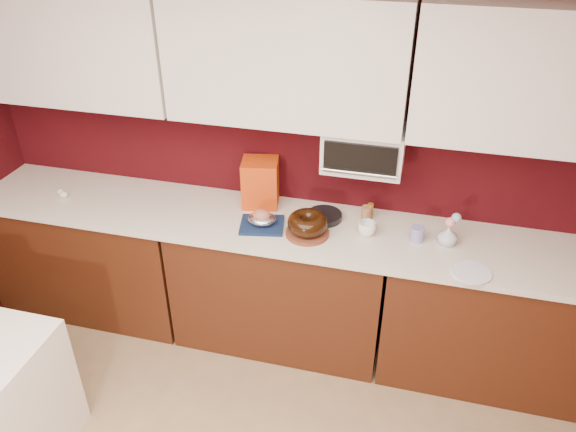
# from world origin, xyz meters

# --- Properties ---
(wall_back) EXTENTS (4.00, 0.02, 2.50)m
(wall_back) POSITION_xyz_m (0.00, 2.25, 1.25)
(wall_back) COLOR #3B080C
(wall_back) RESTS_ON floor
(base_cabinet_left) EXTENTS (1.31, 0.58, 0.86)m
(base_cabinet_left) POSITION_xyz_m (-1.33, 1.94, 0.43)
(base_cabinet_left) COLOR #441E0D
(base_cabinet_left) RESTS_ON floor
(base_cabinet_center) EXTENTS (1.31, 0.58, 0.86)m
(base_cabinet_center) POSITION_xyz_m (0.00, 1.94, 0.43)
(base_cabinet_center) COLOR #441E0D
(base_cabinet_center) RESTS_ON floor
(base_cabinet_right) EXTENTS (1.31, 0.58, 0.86)m
(base_cabinet_right) POSITION_xyz_m (1.33, 1.94, 0.43)
(base_cabinet_right) COLOR #441E0D
(base_cabinet_right) RESTS_ON floor
(countertop) EXTENTS (4.00, 0.62, 0.04)m
(countertop) POSITION_xyz_m (0.00, 1.94, 0.88)
(countertop) COLOR silver
(countertop) RESTS_ON base_cabinet_center
(upper_cabinet_left) EXTENTS (1.31, 0.33, 0.70)m
(upper_cabinet_left) POSITION_xyz_m (-1.33, 2.08, 1.85)
(upper_cabinet_left) COLOR white
(upper_cabinet_left) RESTS_ON wall_back
(upper_cabinet_center) EXTENTS (1.31, 0.33, 0.70)m
(upper_cabinet_center) POSITION_xyz_m (0.00, 2.08, 1.85)
(upper_cabinet_center) COLOR white
(upper_cabinet_center) RESTS_ON wall_back
(upper_cabinet_right) EXTENTS (1.31, 0.33, 0.70)m
(upper_cabinet_right) POSITION_xyz_m (1.33, 2.08, 1.85)
(upper_cabinet_right) COLOR white
(upper_cabinet_right) RESTS_ON wall_back
(toaster_oven) EXTENTS (0.45, 0.30, 0.25)m
(toaster_oven) POSITION_xyz_m (0.45, 2.10, 1.38)
(toaster_oven) COLOR white
(toaster_oven) RESTS_ON upper_cabinet_center
(toaster_oven_door) EXTENTS (0.40, 0.02, 0.18)m
(toaster_oven_door) POSITION_xyz_m (0.45, 1.94, 1.38)
(toaster_oven_door) COLOR black
(toaster_oven_door) RESTS_ON toaster_oven
(toaster_oven_handle) EXTENTS (0.42, 0.02, 0.02)m
(toaster_oven_handle) POSITION_xyz_m (0.45, 1.93, 1.30)
(toaster_oven_handle) COLOR silver
(toaster_oven_handle) RESTS_ON toaster_oven
(cake_base) EXTENTS (0.29, 0.29, 0.02)m
(cake_base) POSITION_xyz_m (0.19, 1.86, 0.91)
(cake_base) COLOR brown
(cake_base) RESTS_ON countertop
(bundt_cake) EXTENTS (0.27, 0.27, 0.10)m
(bundt_cake) POSITION_xyz_m (0.19, 1.86, 0.98)
(bundt_cake) COLOR black
(bundt_cake) RESTS_ON cake_base
(navy_towel) EXTENTS (0.29, 0.26, 0.02)m
(navy_towel) POSITION_xyz_m (-0.10, 1.87, 0.91)
(navy_towel) COLOR #132347
(navy_towel) RESTS_ON countertop
(foil_ham_nest) EXTENTS (0.20, 0.18, 0.06)m
(foil_ham_nest) POSITION_xyz_m (-0.10, 1.87, 0.96)
(foil_ham_nest) COLOR white
(foil_ham_nest) RESTS_ON navy_towel
(roasted_ham) EXTENTS (0.13, 0.11, 0.07)m
(roasted_ham) POSITION_xyz_m (-0.10, 1.87, 0.98)
(roasted_ham) COLOR #BD6C56
(roasted_ham) RESTS_ON foil_ham_nest
(pandoro_box) EXTENTS (0.25, 0.24, 0.30)m
(pandoro_box) POSITION_xyz_m (-0.18, 2.13, 1.05)
(pandoro_box) COLOR #B31F0B
(pandoro_box) RESTS_ON countertop
(dark_pan) EXTENTS (0.24, 0.24, 0.04)m
(dark_pan) POSITION_xyz_m (0.25, 2.05, 0.92)
(dark_pan) COLOR black
(dark_pan) RESTS_ON countertop
(coffee_mug) EXTENTS (0.13, 0.13, 0.10)m
(coffee_mug) POSITION_xyz_m (0.52, 1.94, 0.95)
(coffee_mug) COLOR white
(coffee_mug) RESTS_ON countertop
(blue_jar) EXTENTS (0.09, 0.09, 0.09)m
(blue_jar) POSITION_xyz_m (0.81, 1.95, 0.95)
(blue_jar) COLOR #1B2196
(blue_jar) RESTS_ON countertop
(flower_vase) EXTENTS (0.09, 0.09, 0.13)m
(flower_vase) POSITION_xyz_m (0.97, 1.96, 0.97)
(flower_vase) COLOR silver
(flower_vase) RESTS_ON countertop
(flower_pink) EXTENTS (0.05, 0.05, 0.05)m
(flower_pink) POSITION_xyz_m (0.97, 1.96, 1.05)
(flower_pink) COLOR pink
(flower_pink) RESTS_ON flower_vase
(flower_blue) EXTENTS (0.05, 0.05, 0.05)m
(flower_blue) POSITION_xyz_m (1.00, 1.98, 1.07)
(flower_blue) COLOR #87B4D9
(flower_blue) RESTS_ON flower_vase
(china_plate) EXTENTS (0.27, 0.27, 0.01)m
(china_plate) POSITION_xyz_m (1.11, 1.71, 0.91)
(china_plate) COLOR white
(china_plate) RESTS_ON countertop
(amber_bottle) EXTENTS (0.04, 0.04, 0.10)m
(amber_bottle) POSITION_xyz_m (0.51, 2.13, 0.95)
(amber_bottle) COLOR brown
(amber_bottle) RESTS_ON countertop
(paper_cup) EXTENTS (0.08, 0.08, 0.09)m
(paper_cup) POSITION_xyz_m (0.50, 2.10, 0.95)
(paper_cup) COLOR #8E6340
(paper_cup) RESTS_ON countertop
(egg_left) EXTENTS (0.06, 0.05, 0.04)m
(egg_left) POSITION_xyz_m (-1.48, 1.92, 0.92)
(egg_left) COLOR white
(egg_left) RESTS_ON countertop
(egg_right) EXTENTS (0.07, 0.06, 0.05)m
(egg_right) POSITION_xyz_m (-1.44, 1.89, 0.92)
(egg_right) COLOR silver
(egg_right) RESTS_ON countertop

